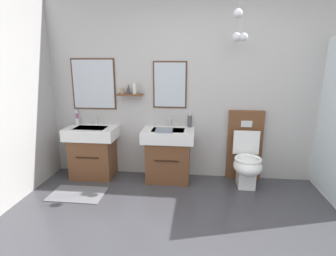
{
  "coord_description": "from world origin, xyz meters",
  "views": [
    {
      "loc": [
        -0.24,
        -1.87,
        1.66
      ],
      "look_at": [
        -0.65,
        1.69,
        0.77
      ],
      "focal_mm": 28.77,
      "sensor_mm": 36.0,
      "label": 1
    }
  ],
  "objects_px": {
    "vanity_sink_right": "(168,153)",
    "soap_dispenser": "(190,121)",
    "vanity_sink_left": "(93,150)",
    "toothbrush_cup": "(77,120)",
    "toilet": "(246,158)",
    "folded_hand_towel": "(164,130)"
  },
  "relations": [
    {
      "from": "toothbrush_cup",
      "to": "soap_dispenser",
      "type": "relative_size",
      "value": 1.01
    },
    {
      "from": "vanity_sink_left",
      "to": "toilet",
      "type": "distance_m",
      "value": 2.17
    },
    {
      "from": "toilet",
      "to": "folded_hand_towel",
      "type": "bearing_deg",
      "value": -173.17
    },
    {
      "from": "toothbrush_cup",
      "to": "soap_dispenser",
      "type": "distance_m",
      "value": 1.67
    },
    {
      "from": "toothbrush_cup",
      "to": "folded_hand_towel",
      "type": "distance_m",
      "value": 1.37
    },
    {
      "from": "vanity_sink_left",
      "to": "vanity_sink_right",
      "type": "height_order",
      "value": "same"
    },
    {
      "from": "vanity_sink_left",
      "to": "soap_dispenser",
      "type": "bearing_deg",
      "value": 6.86
    },
    {
      "from": "vanity_sink_left",
      "to": "folded_hand_towel",
      "type": "height_order",
      "value": "folded_hand_towel"
    },
    {
      "from": "vanity_sink_right",
      "to": "toothbrush_cup",
      "type": "distance_m",
      "value": 1.45
    },
    {
      "from": "vanity_sink_left",
      "to": "toilet",
      "type": "bearing_deg",
      "value": -0.09
    },
    {
      "from": "vanity_sink_right",
      "to": "soap_dispenser",
      "type": "distance_m",
      "value": 0.55
    },
    {
      "from": "soap_dispenser",
      "to": "folded_hand_towel",
      "type": "relative_size",
      "value": 0.92
    },
    {
      "from": "vanity_sink_left",
      "to": "vanity_sink_right",
      "type": "bearing_deg",
      "value": 0.0
    },
    {
      "from": "vanity_sink_right",
      "to": "folded_hand_towel",
      "type": "bearing_deg",
      "value": -106.36
    },
    {
      "from": "vanity_sink_left",
      "to": "folded_hand_towel",
      "type": "xyz_separation_m",
      "value": [
        1.06,
        -0.14,
        0.37
      ]
    },
    {
      "from": "vanity_sink_left",
      "to": "soap_dispenser",
      "type": "distance_m",
      "value": 1.47
    },
    {
      "from": "vanity_sink_right",
      "to": "soap_dispenser",
      "type": "bearing_deg",
      "value": 30.26
    },
    {
      "from": "vanity_sink_right",
      "to": "toothbrush_cup",
      "type": "bearing_deg",
      "value": 173.49
    },
    {
      "from": "vanity_sink_left",
      "to": "toothbrush_cup",
      "type": "relative_size",
      "value": 3.64
    },
    {
      "from": "toothbrush_cup",
      "to": "vanity_sink_right",
      "type": "bearing_deg",
      "value": -6.51
    },
    {
      "from": "folded_hand_towel",
      "to": "soap_dispenser",
      "type": "bearing_deg",
      "value": 42.88
    },
    {
      "from": "vanity_sink_right",
      "to": "soap_dispenser",
      "type": "relative_size",
      "value": 3.69
    }
  ]
}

